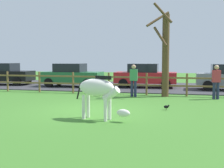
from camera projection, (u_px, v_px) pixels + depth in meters
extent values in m
plane|color=#3D7528|center=(92.00, 110.00, 11.29)|extent=(60.00, 60.00, 0.00)
cube|color=#38383D|center=(133.00, 87.00, 20.30)|extent=(28.00, 7.40, 0.05)
cylinder|color=brown|center=(8.00, 81.00, 17.67)|extent=(0.11, 0.11, 1.18)
cylinder|color=brown|center=(39.00, 82.00, 17.19)|extent=(0.11, 0.11, 1.18)
cylinder|color=brown|center=(73.00, 83.00, 16.71)|extent=(0.11, 0.11, 1.18)
cylinder|color=brown|center=(109.00, 83.00, 16.22)|extent=(0.11, 0.11, 1.18)
cylinder|color=brown|center=(147.00, 84.00, 15.74)|extent=(0.11, 0.11, 1.18)
cylinder|color=brown|center=(187.00, 85.00, 15.26)|extent=(0.11, 0.11, 1.18)
cube|color=brown|center=(109.00, 84.00, 16.23)|extent=(20.78, 0.06, 0.09)
cube|color=brown|center=(109.00, 77.00, 16.19)|extent=(20.78, 0.06, 0.09)
cylinder|color=#513A23|center=(166.00, 56.00, 15.04)|extent=(0.36, 0.36, 4.17)
cylinder|color=#513A23|center=(158.00, 19.00, 15.49)|extent=(1.16, 1.05, 0.90)
cylinder|color=#513A23|center=(160.00, 36.00, 14.71)|extent=(0.79, 0.67, 1.03)
cylinder|color=#513A23|center=(163.00, 13.00, 14.48)|extent=(0.99, 0.43, 1.08)
ellipsoid|color=white|center=(96.00, 87.00, 9.44)|extent=(1.32, 0.76, 0.56)
cylinder|color=white|center=(110.00, 108.00, 9.44)|extent=(0.11, 0.11, 0.78)
cylinder|color=white|center=(105.00, 109.00, 9.19)|extent=(0.11, 0.11, 0.78)
cylinder|color=white|center=(88.00, 106.00, 9.80)|extent=(0.11, 0.11, 0.78)
cylinder|color=white|center=(84.00, 107.00, 9.55)|extent=(0.11, 0.11, 0.78)
cylinder|color=white|center=(111.00, 94.00, 9.22)|extent=(0.63, 0.37, 0.51)
ellipsoid|color=white|center=(123.00, 113.00, 9.08)|extent=(0.47, 0.30, 0.24)
cube|color=black|center=(103.00, 78.00, 9.30)|extent=(0.55, 0.17, 0.12)
cylinder|color=black|center=(79.00, 91.00, 9.76)|extent=(0.20, 0.09, 0.54)
cylinder|color=black|center=(166.00, 109.00, 11.26)|extent=(0.01, 0.01, 0.06)
cylinder|color=black|center=(166.00, 109.00, 11.22)|extent=(0.01, 0.01, 0.06)
ellipsoid|color=black|center=(166.00, 107.00, 11.23)|extent=(0.18, 0.10, 0.12)
sphere|color=black|center=(169.00, 106.00, 11.21)|extent=(0.07, 0.07, 0.07)
cube|color=black|center=(5.00, 76.00, 21.60)|extent=(4.11, 1.98, 0.70)
cube|color=black|center=(3.00, 67.00, 21.57)|extent=(2.00, 1.69, 0.56)
cylinder|color=black|center=(28.00, 80.00, 22.24)|extent=(0.61, 0.22, 0.60)
cylinder|color=black|center=(17.00, 82.00, 20.57)|extent=(0.61, 0.22, 0.60)
cube|color=red|center=(146.00, 77.00, 19.53)|extent=(4.03, 1.78, 0.70)
cube|color=black|center=(143.00, 68.00, 19.50)|extent=(1.93, 1.60, 0.56)
cylinder|color=black|center=(167.00, 82.00, 20.10)|extent=(0.60, 0.19, 0.60)
cylinder|color=black|center=(166.00, 84.00, 18.44)|extent=(0.60, 0.19, 0.60)
cylinder|color=black|center=(127.00, 81.00, 20.67)|extent=(0.60, 0.19, 0.60)
cylinder|color=black|center=(123.00, 83.00, 19.02)|extent=(0.60, 0.19, 0.60)
cylinder|color=black|center=(206.00, 83.00, 18.99)|extent=(0.60, 0.19, 0.60)
cylinder|color=black|center=(208.00, 86.00, 17.35)|extent=(0.60, 0.19, 0.60)
cube|color=#236B38|center=(72.00, 77.00, 20.07)|extent=(4.01, 1.72, 0.70)
cube|color=black|center=(70.00, 68.00, 20.06)|extent=(1.91, 1.57, 0.56)
cylinder|color=black|center=(95.00, 81.00, 20.61)|extent=(0.60, 0.18, 0.60)
cylinder|color=black|center=(87.00, 83.00, 18.96)|extent=(0.60, 0.18, 0.60)
cylinder|color=black|center=(59.00, 81.00, 21.25)|extent=(0.60, 0.18, 0.60)
cylinder|color=black|center=(49.00, 83.00, 19.60)|extent=(0.60, 0.18, 0.60)
cylinder|color=#232847|center=(214.00, 91.00, 14.15)|extent=(0.14, 0.14, 0.82)
cylinder|color=#232847|center=(218.00, 91.00, 14.15)|extent=(0.14, 0.14, 0.82)
cube|color=#B7333D|center=(216.00, 76.00, 14.09)|extent=(0.40, 0.30, 0.58)
sphere|color=tan|center=(217.00, 67.00, 14.05)|extent=(0.22, 0.22, 0.22)
cylinder|color=#232847|center=(132.00, 89.00, 15.18)|extent=(0.14, 0.14, 0.82)
cylinder|color=#232847|center=(135.00, 89.00, 15.13)|extent=(0.14, 0.14, 0.82)
cube|color=#38844C|center=(134.00, 75.00, 15.10)|extent=(0.38, 0.25, 0.58)
sphere|color=tan|center=(134.00, 67.00, 15.06)|extent=(0.22, 0.22, 0.22)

